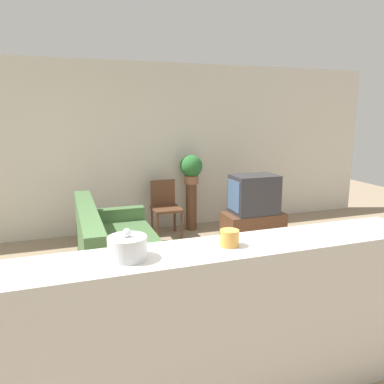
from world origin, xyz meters
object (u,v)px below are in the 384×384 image
at_px(decorative_bowl, 127,247).
at_px(couch, 118,255).
at_px(potted_plant, 191,168).
at_px(wooden_chair, 165,205).
at_px(television, 254,194).

bearing_deg(decorative_bowl, couch, 84.13).
distance_m(couch, potted_plant, 2.24).
distance_m(wooden_chair, decorative_bowl, 3.81).
relative_size(television, potted_plant, 1.45).
relative_size(couch, wooden_chair, 2.38).
xyz_separation_m(television, wooden_chair, (-1.22, 0.64, -0.21)).
distance_m(potted_plant, decorative_bowl, 4.04).
xyz_separation_m(couch, decorative_bowl, (-0.22, -2.14, 0.87)).
relative_size(couch, television, 3.00).
xyz_separation_m(television, decorative_bowl, (-2.40, -2.91, 0.46)).
xyz_separation_m(couch, potted_plant, (1.44, 1.54, 0.74)).
bearing_deg(potted_plant, wooden_chair, -165.28).
relative_size(potted_plant, decorative_bowl, 2.12).
height_order(television, decorative_bowl, decorative_bowl).
bearing_deg(decorative_bowl, wooden_chair, 71.62).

